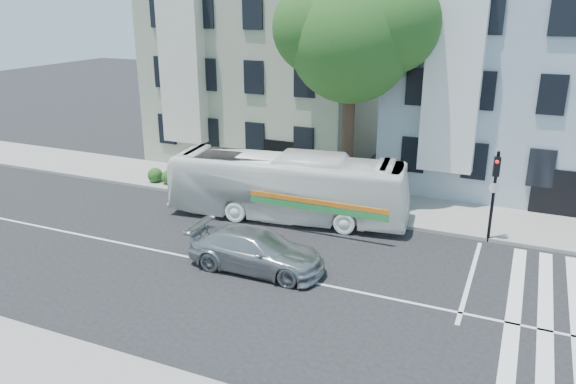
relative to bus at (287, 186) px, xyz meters
The scene contains 9 objects.
ground 5.64m from the bus, 72.57° to the right, with size 120.00×120.00×0.00m, color black.
sidewalk_far 3.52m from the bus, 59.76° to the left, with size 80.00×4.00×0.15m, color gray.
building_left 11.88m from the bus, 118.71° to the left, with size 12.00×10.00×11.00m, color gray.
building_right 13.67m from the bus, 48.62° to the left, with size 12.00×10.00×11.00m, color #A4B7C3.
street_tree 7.48m from the bus, 64.43° to the left, with size 7.30×5.90×11.10m.
bus is the anchor object (origin of this frame).
sedan 5.17m from the bus, 78.55° to the right, with size 4.98×2.03×1.45m, color #B1B5B8.
hedge 4.41m from the bus, 158.18° to the left, with size 8.50×0.84×0.70m, color #256320, non-canonical shape.
traffic_signal 8.48m from the bus, ahead, with size 0.39×0.51×3.72m.
Camera 1 is at (7.72, -16.01, 9.12)m, focal length 35.00 mm.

